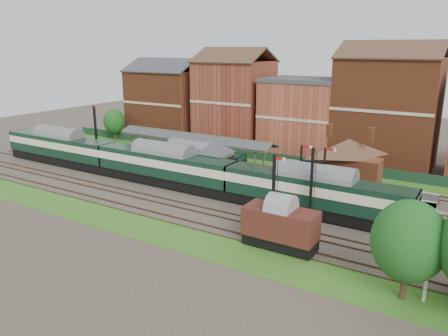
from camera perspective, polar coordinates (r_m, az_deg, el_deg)
The scene contains 19 objects.
ground at distance 52.60m, azimuth -0.27°, elevation -3.79°, with size 160.00×160.00×0.00m, color #473D33.
grass_back at distance 66.10m, azimuth 7.08°, elevation 0.19°, with size 90.00×4.50×0.06m, color #2D6619.
grass_front at distance 43.58m, azimuth -8.72°, elevation -8.18°, with size 90.00×5.00×0.06m, color #2D6619.
fence at distance 67.68m, azimuth 7.81°, elevation 1.16°, with size 90.00×0.12×1.50m, color #193823.
platform at distance 62.87m, azimuth 0.56°, elevation -0.05°, with size 55.00×3.40×1.00m, color #2D2D2D.
signal_box at distance 55.82m, azimuth -1.12°, elevation 0.78°, with size 5.40×5.40×6.00m.
brick_hut at distance 52.66m, azimuth 6.24°, elevation -2.49°, with size 3.20×2.64×2.94m.
station_building at distance 55.44m, azimuth 15.79°, elevation 0.90°, with size 8.10×8.10×5.90m.
canopy at distance 65.13m, azimuth -3.97°, elevation 4.16°, with size 26.00×3.89×4.08m.
semaphore_bracket at distance 43.99m, azimuth 11.40°, elevation -1.69°, with size 3.60×0.25×8.18m.
semaphore_platform_end at distance 76.47m, azimuth -16.44°, elevation 4.94°, with size 1.23×0.25×8.00m.
semaphore_siding at distance 40.90m, azimuth 6.49°, elevation -3.50°, with size 1.23×0.25×8.00m.
yard_lamp at distance 33.52m, azimuth 25.36°, elevation -9.74°, with size 2.60×0.22×7.00m.
town_backdrop at distance 72.87m, azimuth 10.13°, elevation 7.11°, with size 69.00×10.00×16.00m.
dmu_train at distance 56.74m, azimuth -7.85°, elevation 0.38°, with size 60.92×3.20×4.68m.
platform_railcar at distance 62.06m, azimuth -4.34°, elevation 1.38°, with size 16.70×2.63×3.85m.
goods_van_a at distance 39.23m, azimuth 7.38°, elevation -7.40°, with size 6.51×2.82×3.95m.
tree_far at distance 33.02m, azimuth 22.99°, elevation -8.81°, with size 5.13×5.13×7.49m.
tree_back at distance 86.37m, azimuth -14.12°, elevation 5.92°, with size 4.12×4.12×6.01m.
Camera 1 is at (26.24, -42.10, 17.49)m, focal length 35.00 mm.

